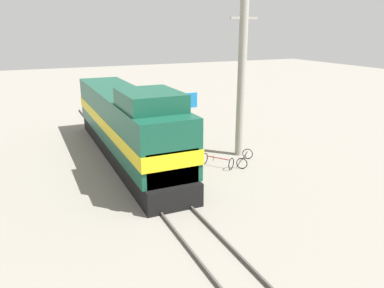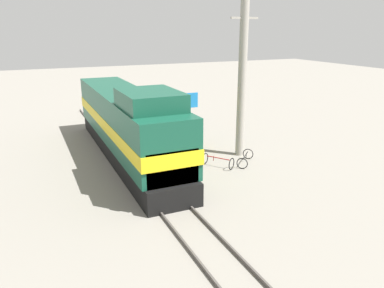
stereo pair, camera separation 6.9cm
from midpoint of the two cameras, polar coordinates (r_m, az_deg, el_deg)
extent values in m
plane|color=gray|center=(22.22, -8.49, -3.49)|extent=(120.00, 120.00, 0.00)
cube|color=#4C4742|center=(22.02, -10.29, -3.57)|extent=(0.08, 34.73, 0.15)
cube|color=#4C4742|center=(22.38, -6.73, -3.06)|extent=(0.08, 34.73, 0.15)
cube|color=black|center=(23.91, -9.94, -0.62)|extent=(2.65, 16.46, 1.12)
cube|color=#144C38|center=(23.37, -10.19, 4.11)|extent=(2.88, 15.81, 2.94)
cube|color=yellow|center=(23.44, -10.16, 3.41)|extent=(2.92, 15.97, 0.70)
cube|color=yellow|center=(17.35, -4.39, -2.60)|extent=(2.45, 2.30, 1.61)
cube|color=#144C38|center=(18.34, -6.55, 6.71)|extent=(2.71, 3.62, 0.85)
cylinder|color=#9E998E|center=(23.20, 7.48, 9.57)|extent=(0.51, 0.51, 9.49)
cube|color=#9E998E|center=(23.00, 7.85, 18.50)|extent=(1.80, 0.12, 0.12)
cylinder|color=#4C4C4C|center=(24.91, -1.75, 1.58)|extent=(0.05, 0.05, 2.13)
cone|color=orange|center=(24.68, -1.77, 3.63)|extent=(2.58, 2.58, 0.58)
cube|color=#595959|center=(28.74, -1.43, 3.55)|extent=(0.12, 0.12, 1.96)
cube|color=#1972BF|center=(28.41, -1.45, 6.58)|extent=(2.33, 0.08, 1.13)
sphere|color=#388C38|center=(25.31, -0.15, 0.52)|extent=(1.00, 1.00, 1.00)
cube|color=#2D3347|center=(22.04, -0.15, -2.43)|extent=(0.30, 0.20, 0.75)
cylinder|color=silver|center=(21.82, -0.15, -0.77)|extent=(0.34, 0.34, 0.59)
sphere|color=tan|center=(21.70, -0.15, 0.25)|extent=(0.22, 0.22, 0.22)
torus|color=black|center=(22.34, 1.87, -2.24)|extent=(0.60, 0.44, 0.69)
torus|color=black|center=(21.61, 5.90, -3.01)|extent=(0.60, 0.44, 0.69)
cube|color=#A51919|center=(21.89, 3.86, -2.13)|extent=(0.87, 1.23, 0.04)
cylinder|color=#A51919|center=(22.05, 3.16, -2.19)|extent=(0.04, 0.04, 0.29)
torus|color=black|center=(23.46, 8.39, -1.49)|extent=(0.51, 0.49, 0.66)
torus|color=black|center=(21.79, 7.51, -2.94)|extent=(0.51, 0.49, 0.66)
cube|color=black|center=(22.56, 7.99, -1.74)|extent=(1.08, 1.14, 0.04)
cylinder|color=black|center=(22.88, 8.13, -1.67)|extent=(0.04, 0.04, 0.27)
camera|label=1|loc=(0.03, -90.12, -0.04)|focal=35.00mm
camera|label=2|loc=(0.03, 89.88, 0.04)|focal=35.00mm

